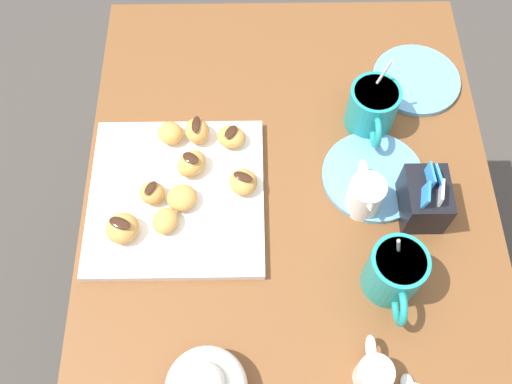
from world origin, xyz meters
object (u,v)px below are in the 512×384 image
object	(u,v)px
beignet_4	(165,221)
beignet_1	(243,182)
coffee_mug_teal_right	(395,273)
dining_table	(285,233)
sugar_caddy	(424,199)
beignet_3	(192,164)
saucer_sky_right	(373,176)
beignet_5	(197,131)
beignet_2	(231,137)
coffee_mug_teal_left	(372,107)
beignet_6	(170,133)
cream_pitcher_white	(365,194)
beignet_8	(152,193)
pastry_plate_square	(177,196)
saucer_sky_left	(416,80)
beignet_0	(182,198)
chocolate_sauce_pitcher	(374,374)
beignet_7	(122,228)

from	to	relation	value
beignet_4	beignet_1	bearing A→B (deg)	118.58
coffee_mug_teal_right	dining_table	bearing A→B (deg)	-136.25
sugar_caddy	beignet_3	world-z (taller)	sugar_caddy
sugar_caddy	saucer_sky_right	size ratio (longest dim) A/B	0.60
beignet_5	beignet_3	bearing A→B (deg)	-6.45
beignet_2	beignet_3	world-z (taller)	beignet_3
coffee_mug_teal_left	beignet_6	size ratio (longest dim) A/B	3.00
cream_pitcher_white	beignet_1	xyz separation A→B (m)	(-0.03, -0.20, -0.01)
saucer_sky_right	beignet_8	world-z (taller)	beignet_8
saucer_sky_right	beignet_6	bearing A→B (deg)	-102.14
beignet_8	beignet_1	bearing A→B (deg)	97.06
dining_table	beignet_2	bearing A→B (deg)	-136.16
beignet_6	dining_table	bearing A→B (deg)	61.51
pastry_plate_square	beignet_1	world-z (taller)	beignet_1
coffee_mug_teal_right	saucer_sky_right	bearing A→B (deg)	-179.01
saucer_sky_left	beignet_2	size ratio (longest dim) A/B	3.28
cream_pitcher_white	beignet_3	xyz separation A→B (m)	(-0.07, -0.29, -0.01)
beignet_2	coffee_mug_teal_left	bearing A→B (deg)	100.74
pastry_plate_square	beignet_5	world-z (taller)	beignet_5
saucer_sky_left	beignet_0	size ratio (longest dim) A/B	3.31
coffee_mug_teal_left	chocolate_sauce_pitcher	world-z (taller)	coffee_mug_teal_left
saucer_sky_left	beignet_2	world-z (taller)	beignet_2
beignet_0	beignet_3	bearing A→B (deg)	167.86
coffee_mug_teal_right	beignet_5	bearing A→B (deg)	-131.22
saucer_sky_left	beignet_0	bearing A→B (deg)	-58.89
pastry_plate_square	coffee_mug_teal_right	distance (m)	0.38
beignet_6	beignet_7	size ratio (longest dim) A/B	0.85
saucer_sky_left	beignet_7	world-z (taller)	beignet_7
saucer_sky_left	beignet_8	distance (m)	0.54
saucer_sky_right	beignet_3	bearing A→B (deg)	-92.41
chocolate_sauce_pitcher	beignet_8	xyz separation A→B (m)	(-0.29, -0.34, 0.00)
pastry_plate_square	saucer_sky_left	world-z (taller)	pastry_plate_square
cream_pitcher_white	sugar_caddy	bearing A→B (deg)	83.58
coffee_mug_teal_left	beignet_6	distance (m)	0.36
coffee_mug_teal_right	sugar_caddy	bearing A→B (deg)	152.72
chocolate_sauce_pitcher	beignet_3	world-z (taller)	chocolate_sauce_pitcher
coffee_mug_teal_right	saucer_sky_left	distance (m)	0.42
coffee_mug_teal_right	saucer_sky_right	distance (m)	0.20
pastry_plate_square	beignet_2	size ratio (longest dim) A/B	5.82
pastry_plate_square	beignet_3	xyz separation A→B (m)	(-0.05, 0.03, 0.03)
coffee_mug_teal_left	beignet_6	world-z (taller)	coffee_mug_teal_left
dining_table	beignet_4	bearing A→B (deg)	-74.73
saucer_sky_right	beignet_3	world-z (taller)	beignet_3
chocolate_sauce_pitcher	coffee_mug_teal_right	bearing A→B (deg)	163.06
dining_table	chocolate_sauce_pitcher	size ratio (longest dim) A/B	9.86
dining_table	beignet_7	distance (m)	0.34
pastry_plate_square	beignet_3	distance (m)	0.06
beignet_2	beignet_3	distance (m)	0.09
saucer_sky_right	beignet_4	distance (m)	0.36
beignet_6	beignet_4	bearing A→B (deg)	0.50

